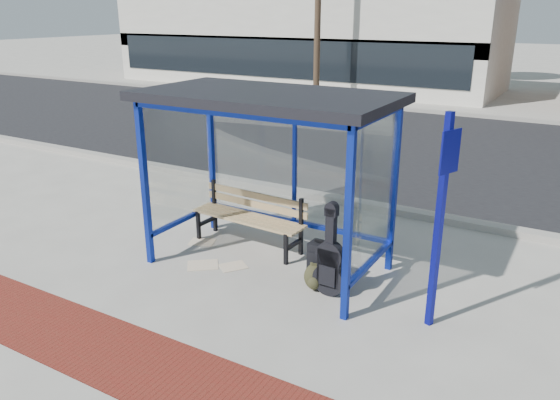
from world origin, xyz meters
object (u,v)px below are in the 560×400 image
Objects in this scene: bench at (250,215)px; suitcase at (322,263)px; guitar_bag at (330,264)px; backpack at (315,277)px.

suitcase is at bearing -16.41° from bench.
guitar_bag is 1.95× the size of suitcase.
guitar_bag is at bearing -44.69° from suitcase.
bench is 1.60× the size of guitar_bag.
guitar_bag is 0.35m from backpack.
bench is at bearing 157.42° from guitar_bag.
guitar_bag reaches higher than bench.
bench is 3.12× the size of suitcase.
guitar_bag is (1.70, -0.78, -0.07)m from bench.
suitcase is (-0.23, 0.26, -0.15)m from guitar_bag.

